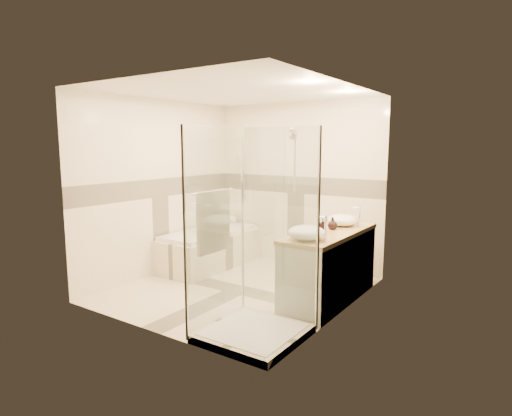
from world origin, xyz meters
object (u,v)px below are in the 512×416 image
Objects in this scene: amenity_bottle_b at (333,223)px; amenity_bottle_a at (323,226)px; bathtub at (210,246)px; vessel_sink_far at (306,233)px; vessel_sink_near at (342,220)px; vanity at (329,266)px; shower_enclosure at (248,283)px.

amenity_bottle_a is at bearing -90.00° from amenity_bottle_b.
bathtub is 4.22× the size of vessel_sink_far.
vessel_sink_near is at bearing 90.00° from amenity_bottle_a.
vessel_sink_near reaches higher than bathtub.
bathtub is 9.72× the size of amenity_bottle_a.
vanity is 1.31m from shower_enclosure.
vessel_sink_far is at bearing -91.99° from vanity.
amenity_bottle_b is at bearing -6.51° from bathtub.
amenity_bottle_a is at bearing 90.00° from vessel_sink_far.
amenity_bottle_a is 0.27m from amenity_bottle_b.
amenity_bottle_a reaches higher than vessel_sink_far.
amenity_bottle_a is (0.00, 0.41, 0.01)m from vessel_sink_far.
shower_enclosure is at bearing -101.20° from amenity_bottle_b.
vessel_sink_far is at bearing -90.00° from amenity_bottle_a.
shower_enclosure is 0.86m from vessel_sink_far.
amenity_bottle_b is (-0.02, 0.11, 0.50)m from vanity.
vessel_sink_far is (2.13, -0.92, 0.62)m from bathtub.
vanity is at bearing 77.03° from shower_enclosure.
shower_enclosure reaches higher than vessel_sink_far.
vessel_sink_near and amenity_bottle_b have the same top height.
amenity_bottle_a reaches higher than vanity.
shower_enclosure is 5.41× the size of vessel_sink_near.
amenity_bottle_b is at bearing -90.00° from vessel_sink_near.
shower_enclosure reaches higher than amenity_bottle_b.
shower_enclosure is 1.47m from amenity_bottle_b.
shower_enclosure is at bearing -111.39° from vessel_sink_far.
vanity is 0.79× the size of shower_enclosure.
shower_enclosure reaches higher than amenity_bottle_a.
amenity_bottle_b is (0.00, -0.30, -0.00)m from vessel_sink_near.
vanity is 0.76m from vessel_sink_far.
bathtub is 11.27× the size of amenity_bottle_b.
vessel_sink_near is (-0.02, 0.41, 0.50)m from vanity.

